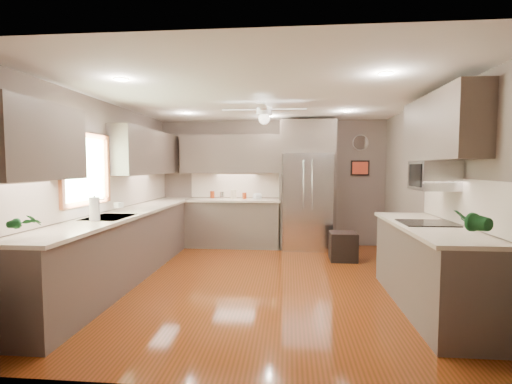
% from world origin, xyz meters
% --- Properties ---
extents(floor, '(5.00, 5.00, 0.00)m').
position_xyz_m(floor, '(0.00, 0.00, 0.00)').
color(floor, '#53270B').
rests_on(floor, ground).
extents(ceiling, '(5.00, 5.00, 0.00)m').
position_xyz_m(ceiling, '(0.00, 0.00, 2.50)').
color(ceiling, white).
rests_on(ceiling, ground).
extents(wall_back, '(4.50, 0.00, 4.50)m').
position_xyz_m(wall_back, '(0.00, 2.50, 1.25)').
color(wall_back, '#695A50').
rests_on(wall_back, ground).
extents(wall_front, '(4.50, 0.00, 4.50)m').
position_xyz_m(wall_front, '(0.00, -2.50, 1.25)').
color(wall_front, '#695A50').
rests_on(wall_front, ground).
extents(wall_left, '(0.00, 5.00, 5.00)m').
position_xyz_m(wall_left, '(-2.25, 0.00, 1.25)').
color(wall_left, '#695A50').
rests_on(wall_left, ground).
extents(wall_right, '(0.00, 5.00, 5.00)m').
position_xyz_m(wall_right, '(2.25, 0.00, 1.25)').
color(wall_right, '#695A50').
rests_on(wall_right, ground).
extents(canister_a, '(0.09, 0.09, 0.14)m').
position_xyz_m(canister_a, '(-1.17, 2.25, 1.02)').
color(canister_a, maroon).
rests_on(canister_a, back_run).
extents(canister_b, '(0.10, 0.10, 0.13)m').
position_xyz_m(canister_b, '(-0.97, 2.26, 1.01)').
color(canister_b, silver).
rests_on(canister_b, back_run).
extents(canister_c, '(0.12, 0.12, 0.19)m').
position_xyz_m(canister_c, '(-0.74, 2.22, 1.03)').
color(canister_c, beige).
rests_on(canister_c, back_run).
extents(canister_d, '(0.11, 0.11, 0.13)m').
position_xyz_m(canister_d, '(-0.53, 2.26, 1.00)').
color(canister_d, maroon).
rests_on(canister_d, back_run).
extents(soap_bottle, '(0.09, 0.10, 0.18)m').
position_xyz_m(soap_bottle, '(-2.07, 0.10, 1.03)').
color(soap_bottle, white).
rests_on(soap_bottle, left_run).
extents(potted_plant_left, '(0.19, 0.15, 0.30)m').
position_xyz_m(potted_plant_left, '(-1.95, -1.95, 1.09)').
color(potted_plant_left, '#164E1F').
rests_on(potted_plant_left, left_run).
extents(potted_plant_right, '(0.25, 0.23, 0.37)m').
position_xyz_m(potted_plant_right, '(1.90, -1.76, 1.12)').
color(potted_plant_right, '#164E1F').
rests_on(potted_plant_right, right_run).
extents(bowl, '(0.26, 0.26, 0.05)m').
position_xyz_m(bowl, '(-0.27, 2.22, 0.96)').
color(bowl, beige).
rests_on(bowl, back_run).
extents(left_run, '(0.65, 4.70, 1.45)m').
position_xyz_m(left_run, '(-1.95, 0.15, 0.48)').
color(left_run, brown).
rests_on(left_run, ground).
extents(back_run, '(1.85, 0.65, 1.45)m').
position_xyz_m(back_run, '(-0.72, 2.20, 0.48)').
color(back_run, brown).
rests_on(back_run, ground).
extents(uppers, '(4.50, 4.70, 0.95)m').
position_xyz_m(uppers, '(-0.74, 0.71, 1.87)').
color(uppers, brown).
rests_on(uppers, wall_left).
extents(window, '(0.05, 1.12, 0.92)m').
position_xyz_m(window, '(-2.22, -0.50, 1.55)').
color(window, '#BFF2B2').
rests_on(window, wall_left).
extents(sink, '(0.50, 0.70, 0.32)m').
position_xyz_m(sink, '(-1.93, -0.50, 0.91)').
color(sink, silver).
rests_on(sink, left_run).
extents(refrigerator, '(1.06, 0.75, 2.45)m').
position_xyz_m(refrigerator, '(0.70, 2.16, 1.19)').
color(refrigerator, silver).
rests_on(refrigerator, ground).
extents(right_run, '(0.70, 2.20, 1.45)m').
position_xyz_m(right_run, '(1.93, -0.80, 0.48)').
color(right_run, brown).
rests_on(right_run, ground).
extents(microwave, '(0.43, 0.55, 0.34)m').
position_xyz_m(microwave, '(2.03, -0.55, 1.48)').
color(microwave, silver).
rests_on(microwave, wall_right).
extents(ceiling_fan, '(1.18, 1.18, 0.32)m').
position_xyz_m(ceiling_fan, '(-0.00, 0.30, 2.33)').
color(ceiling_fan, white).
rests_on(ceiling_fan, ceiling).
extents(recessed_lights, '(2.84, 3.14, 0.01)m').
position_xyz_m(recessed_lights, '(-0.04, 0.40, 2.49)').
color(recessed_lights, white).
rests_on(recessed_lights, ceiling).
extents(wall_clock, '(0.30, 0.03, 0.30)m').
position_xyz_m(wall_clock, '(1.75, 2.48, 2.05)').
color(wall_clock, white).
rests_on(wall_clock, wall_back).
extents(framed_print, '(0.36, 0.03, 0.30)m').
position_xyz_m(framed_print, '(1.75, 2.48, 1.55)').
color(framed_print, black).
rests_on(framed_print, wall_back).
extents(stool, '(0.44, 0.44, 0.50)m').
position_xyz_m(stool, '(1.27, 1.27, 0.24)').
color(stool, black).
rests_on(stool, ground).
extents(paper_towel, '(0.12, 0.12, 0.30)m').
position_xyz_m(paper_towel, '(-1.94, -0.83, 1.08)').
color(paper_towel, white).
rests_on(paper_towel, left_run).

